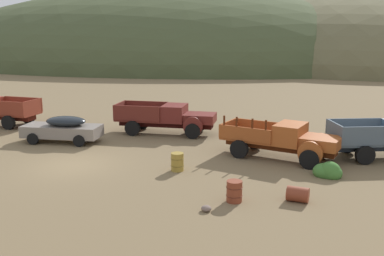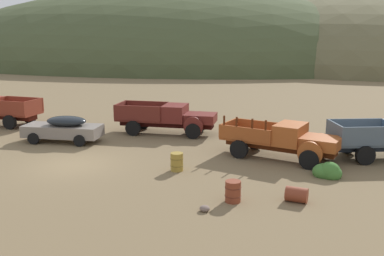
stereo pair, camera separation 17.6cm
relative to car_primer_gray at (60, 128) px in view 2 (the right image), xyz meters
The scene contains 12 objects.
ground_plane 5.10m from the car_primer_gray, 52.82° to the right, with size 300.00×300.00×0.00m, color brown.
hill_far_left 66.17m from the car_primer_gray, 103.34° to the left, with size 102.62×61.46×29.02m, color #424C2D.
hill_far_right 82.18m from the car_primer_gray, 72.52° to the left, with size 70.43×80.43×28.54m, color brown.
car_primer_gray is the anchor object (origin of this frame).
truck_oxblood 6.92m from the car_primer_gray, 31.67° to the left, with size 6.43×2.48×1.91m.
truck_oxide_orange 13.29m from the car_primer_gray, ahead, with size 6.31×3.66×2.16m.
oil_drum_by_truck 13.32m from the car_primer_gray, 30.44° to the right, with size 0.65×0.65×0.84m.
oil_drum_tipped 15.18m from the car_primer_gray, 23.90° to the right, with size 0.91×0.71×0.59m.
oil_drum_spare 9.04m from the car_primer_gray, 23.45° to the right, with size 0.64×0.64×0.87m.
bush_lone_scrub 13.65m from the car_primer_gray, ahead, with size 1.08×0.86×0.79m.
bush_front_left 15.46m from the car_primer_gray, 10.39° to the right, with size 1.31×1.04×0.93m.
rock_flat 13.26m from the car_primer_gray, 36.70° to the right, with size 0.38×0.37×0.23m, color #715E54.
Camera 2 is at (10.85, -18.53, 6.50)m, focal length 40.74 mm.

